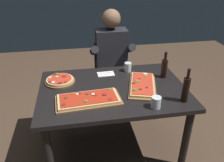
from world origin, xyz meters
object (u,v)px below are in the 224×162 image
object	(u,v)px
wine_bottle_dark	(186,89)
oil_bottle_amber	(164,68)
pizza_rectangular_front	(88,99)
tumbler_near_camera	(128,67)
dining_table	(113,96)
pizza_round_far	(60,80)
pizza_rectangular_left	(142,85)
diner_chair	(110,72)
tumbler_far_side	(156,102)
seated_diner	(112,58)

from	to	relation	value
wine_bottle_dark	oil_bottle_amber	bearing A→B (deg)	91.27
pizza_rectangular_front	tumbler_near_camera	distance (m)	0.71
dining_table	tumbler_near_camera	size ratio (longest dim) A/B	14.10
pizza_round_far	pizza_rectangular_front	bearing A→B (deg)	-57.49
pizza_rectangular_front	pizza_rectangular_left	distance (m)	0.56
pizza_round_far	diner_chair	distance (m)	0.94
pizza_rectangular_front	pizza_round_far	bearing A→B (deg)	122.51
wine_bottle_dark	tumbler_far_side	bearing A→B (deg)	-169.73
oil_bottle_amber	seated_diner	world-z (taller)	seated_diner
oil_bottle_amber	tumbler_far_side	world-z (taller)	oil_bottle_amber
pizza_round_far	tumbler_far_side	distance (m)	0.99
wine_bottle_dark	tumbler_far_side	size ratio (longest dim) A/B	3.11
pizza_rectangular_left	diner_chair	size ratio (longest dim) A/B	0.65
tumbler_near_camera	oil_bottle_amber	bearing A→B (deg)	-31.11
dining_table	oil_bottle_amber	xyz separation A→B (m)	(0.56, 0.14, 0.20)
dining_table	pizza_rectangular_front	distance (m)	0.34
pizza_rectangular_left	oil_bottle_amber	distance (m)	0.33
pizza_round_far	diner_chair	bearing A→B (deg)	46.26
oil_bottle_amber	diner_chair	size ratio (longest dim) A/B	0.32
pizza_rectangular_front	seated_diner	size ratio (longest dim) A/B	0.44
tumbler_far_side	seated_diner	bearing A→B (deg)	99.17
pizza_rectangular_front	wine_bottle_dark	world-z (taller)	wine_bottle_dark
tumbler_near_camera	tumbler_far_side	world-z (taller)	same
oil_bottle_amber	tumbler_near_camera	xyz separation A→B (m)	(-0.33, 0.20, -0.06)
pizza_round_far	seated_diner	world-z (taller)	seated_diner
pizza_rectangular_left	wine_bottle_dark	size ratio (longest dim) A/B	1.82
dining_table	pizza_rectangular_front	world-z (taller)	pizza_rectangular_front
dining_table	wine_bottle_dark	xyz separation A→B (m)	(0.57, -0.33, 0.22)
pizza_round_far	tumbler_far_side	bearing A→B (deg)	-36.17
dining_table	pizza_rectangular_left	xyz separation A→B (m)	(0.29, -0.02, 0.11)
tumbler_near_camera	diner_chair	distance (m)	0.61
tumbler_near_camera	seated_diner	bearing A→B (deg)	105.50
dining_table	diner_chair	bearing A→B (deg)	82.24
pizza_rectangular_left	pizza_round_far	world-z (taller)	same
pizza_rectangular_left	wine_bottle_dark	world-z (taller)	wine_bottle_dark
dining_table	seated_diner	xyz separation A→B (m)	(0.12, 0.74, 0.10)
pizza_round_far	tumbler_near_camera	world-z (taller)	tumbler_near_camera
dining_table	pizza_rectangular_front	xyz separation A→B (m)	(-0.25, -0.19, 0.12)
pizza_rectangular_left	pizza_round_far	distance (m)	0.82
wine_bottle_dark	tumbler_near_camera	xyz separation A→B (m)	(-0.34, 0.67, -0.07)
diner_chair	pizza_rectangular_front	bearing A→B (deg)	-109.22
pizza_rectangular_left	diner_chair	xyz separation A→B (m)	(-0.17, 0.88, -0.27)
dining_table	oil_bottle_amber	world-z (taller)	oil_bottle_amber
pizza_rectangular_left	seated_diner	distance (m)	0.78
tumbler_far_side	wine_bottle_dark	bearing A→B (deg)	10.27
pizza_rectangular_left	pizza_round_far	xyz separation A→B (m)	(-0.79, 0.23, 0.00)
pizza_rectangular_front	seated_diner	bearing A→B (deg)	68.51
pizza_round_far	diner_chair	world-z (taller)	diner_chair
wine_bottle_dark	seated_diner	distance (m)	1.16
oil_bottle_amber	tumbler_near_camera	bearing A→B (deg)	148.89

